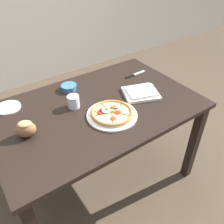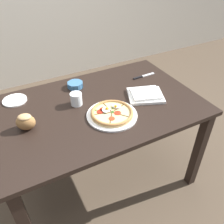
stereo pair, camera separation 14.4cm
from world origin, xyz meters
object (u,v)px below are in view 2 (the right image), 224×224
ramekin_bowl (75,85)px  napkin_folded (145,95)px  water_glass (76,100)px  bread_piece_near (26,122)px  knife_main (144,76)px  side_saucer (15,100)px  dining_table (99,117)px  pizza (112,113)px

ramekin_bowl → napkin_folded: bearing=-42.1°
napkin_folded → water_glass: 0.47m
ramekin_bowl → bread_piece_near: size_ratio=0.89×
knife_main → side_saucer: size_ratio=1.23×
dining_table → napkin_folded: bearing=-10.9°
napkin_folded → knife_main: (0.15, 0.25, -0.01)m
ramekin_bowl → knife_main: ramekin_bowl is taller
ramekin_bowl → knife_main: 0.54m
dining_table → side_saucer: 0.58m
side_saucer → knife_main: bearing=-7.1°
napkin_folded → bread_piece_near: bearing=177.1°
napkin_folded → water_glass: water_glass is taller
ramekin_bowl → napkin_folded: 0.51m
bread_piece_near → ramekin_bowl: bearing=36.7°
dining_table → napkin_folded: (0.33, -0.06, 0.12)m
dining_table → bread_piece_near: bearing=-177.1°
pizza → bread_piece_near: (-0.49, 0.12, 0.03)m
bread_piece_near → side_saucer: size_ratio=0.84×
dining_table → napkin_folded: size_ratio=4.61×
water_glass → knife_main: bearing=10.5°
ramekin_bowl → knife_main: (0.53, -0.10, -0.02)m
ramekin_bowl → water_glass: bearing=-108.4°
side_saucer → water_glass: bearing=-32.9°
dining_table → pizza: size_ratio=4.29×
bread_piece_near → water_glass: (0.34, 0.10, -0.01)m
dining_table → bread_piece_near: bread_piece_near is taller
pizza → dining_table: bearing=99.7°
pizza → side_saucer: pizza is taller
ramekin_bowl → napkin_folded: size_ratio=0.40×
pizza → knife_main: (0.46, 0.33, -0.01)m
pizza → water_glass: water_glass is taller
pizza → napkin_folded: size_ratio=1.07×
pizza → water_glass: bearing=124.0°
pizza → napkin_folded: pizza is taller
ramekin_bowl → bread_piece_near: bearing=-143.3°
knife_main → pizza: bearing=-146.3°
napkin_folded → side_saucer: 0.89m
dining_table → ramekin_bowl: (-0.05, 0.28, 0.12)m
bread_piece_near → water_glass: 0.35m
pizza → side_saucer: 0.67m
dining_table → water_glass: size_ratio=16.25×
side_saucer → bread_piece_near: bearing=-87.3°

